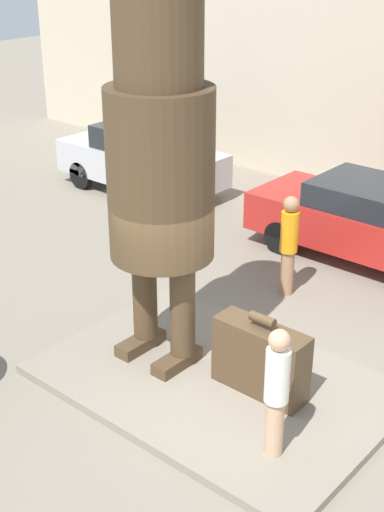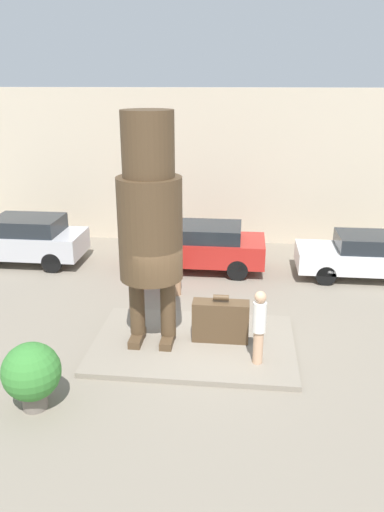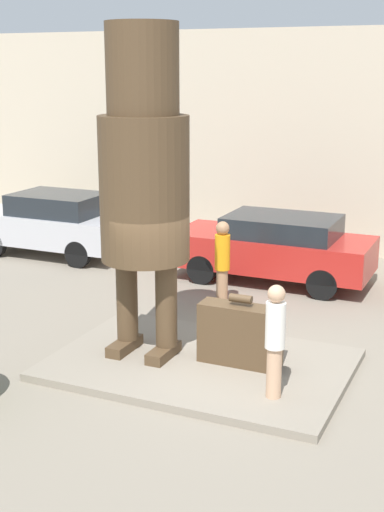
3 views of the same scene
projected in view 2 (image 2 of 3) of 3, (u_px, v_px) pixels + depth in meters
ground_plane at (194, 346)px, 12.00m from camera, size 60.00×60.00×0.00m
pedestal at (194, 344)px, 11.98m from camera, size 4.79×3.27×0.13m
building_backdrop at (217, 167)px, 19.11m from camera, size 28.00×0.60×5.79m
statue_figure at (150, 214)px, 11.01m from camera, size 1.45×1.45×5.35m
giant_suitcase at (221, 321)px, 11.89m from camera, size 1.34×0.44×1.18m
tourist at (259, 324)px, 10.78m from camera, size 0.29×0.29×1.71m
parked_car_silver at (25, 239)px, 17.21m from camera, size 4.15×1.82×1.64m
parked_car_red at (198, 246)px, 16.62m from camera, size 4.52×1.85×1.56m
parked_car_white at (370, 255)px, 15.91m from camera, size 4.48×1.71×1.45m
planter_pot at (32, 373)px, 9.50m from camera, size 1.13×1.13×1.38m
worker_hivis at (177, 263)px, 14.56m from camera, size 0.31×0.31×1.82m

